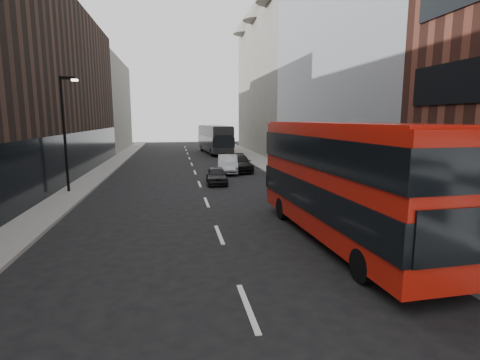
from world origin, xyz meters
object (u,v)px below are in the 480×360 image
grey_bus (215,139)px  car_b (228,164)px  car_a (217,175)px  street_lamp (65,126)px  red_bus (342,177)px  car_c (239,163)px

grey_bus → car_b: size_ratio=2.48×
car_b → car_a: bearing=-99.5°
car_a → car_b: bearing=75.9°
car_b → street_lamp: bearing=-139.8°
red_bus → grey_bus: red_bus is taller
street_lamp → car_a: size_ratio=1.95×
car_a → car_b: 5.39m
red_bus → car_c: (-0.54, 19.64, -1.77)m
red_bus → car_b: size_ratio=2.38×
street_lamp → car_a: bearing=11.9°
car_a → grey_bus: bearing=86.8°
grey_bus → red_bus: bearing=-93.8°
car_a → car_c: size_ratio=0.72×
car_a → car_b: size_ratio=0.76×
street_lamp → red_bus: street_lamp is taller
street_lamp → grey_bus: street_lamp is taller
street_lamp → car_b: (11.00, 7.16, -3.40)m
red_bus → grey_bus: size_ratio=0.96×
red_bus → car_a: (-3.20, 13.57, -1.89)m
car_c → red_bus: bearing=-88.2°
car_a → car_c: (2.66, 6.07, 0.11)m
street_lamp → grey_bus: bearing=65.3°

